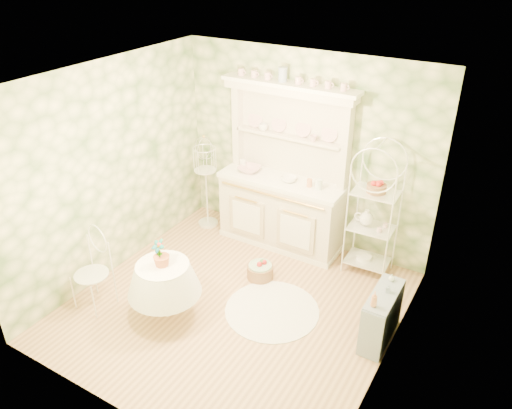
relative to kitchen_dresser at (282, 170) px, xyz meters
The scene contains 22 objects.
floor 1.91m from the kitchen_dresser, 82.50° to the right, with size 3.60×3.60×0.00m, color tan.
ceiling 2.18m from the kitchen_dresser, 82.50° to the right, with size 3.60×3.60×0.00m, color white.
wall_left 2.22m from the kitchen_dresser, 136.47° to the right, with size 3.60×3.60×0.00m, color #EFEABA.
wall_right 2.52m from the kitchen_dresser, 37.23° to the right, with size 3.60×3.60×0.00m, color #EFEABA.
wall_back 0.40m from the kitchen_dresser, 54.46° to the left, with size 3.60×3.60×0.00m, color #EFEABA.
wall_front 3.33m from the kitchen_dresser, 86.55° to the right, with size 3.60×3.60×0.00m, color #EFEABA.
kitchen_dresser is the anchor object (origin of this frame).
bakers_rack 1.33m from the kitchen_dresser, ahead, with size 0.56×0.40×1.81m, color white.
side_shelf 2.36m from the kitchen_dresser, 32.12° to the right, with size 0.24×0.65×0.56m, color #8B97AE.
round_table 2.24m from the kitchen_dresser, 100.64° to the right, with size 0.66×0.66×0.72m, color white.
cafe_chair 2.74m from the kitchen_dresser, 117.66° to the right, with size 0.43×0.43×0.95m, color white.
birdcage_stand 1.27m from the kitchen_dresser, behind, with size 0.34×0.34×1.43m, color white.
floor_basket 1.37m from the kitchen_dresser, 78.44° to the right, with size 0.35×0.35×0.23m, color #986D49.
lace_rug 1.89m from the kitchen_dresser, 65.36° to the right, with size 1.12×1.12×0.01m, color white.
bowl_floral 0.52m from the kitchen_dresser, behind, with size 0.31×0.31×0.08m, color white.
bowl_white 0.17m from the kitchen_dresser, ahead, with size 0.21×0.21×0.07m, color white.
cup_left 0.62m from the kitchen_dresser, 157.37° to the left, with size 0.13×0.13×0.10m, color white.
cup_right 0.61m from the kitchen_dresser, 20.14° to the left, with size 0.09×0.09×0.08m, color white.
potted_geranium 2.14m from the kitchen_dresser, 100.73° to the right, with size 0.17×0.12×0.33m, color #3F7238.
bottle_amber 2.35m from the kitchen_dresser, 37.98° to the right, with size 0.07×0.07×0.17m, color tan.
bottle_blue 2.24m from the kitchen_dresser, 30.94° to the right, with size 0.05×0.05×0.11m, color #8D9DB8.
bottle_glass 2.12m from the kitchen_dresser, 26.41° to the right, with size 0.07×0.07×0.09m, color silver.
Camera 1 is at (2.61, -3.90, 3.93)m, focal length 35.00 mm.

